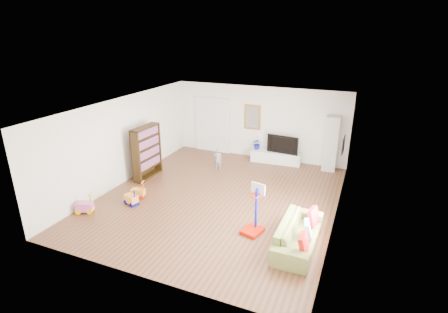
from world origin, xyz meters
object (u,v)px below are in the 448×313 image
at_px(media_console, 276,157).
at_px(basketball_hoop, 253,210).
at_px(sofa, 298,234).
at_px(bookshelf, 147,152).

xyz_separation_m(media_console, basketball_hoop, (0.71, -4.79, 0.42)).
distance_m(sofa, basketball_hoop, 1.16).
bearing_deg(basketball_hoop, media_console, 112.09).
distance_m(bookshelf, sofa, 5.75).
xyz_separation_m(bookshelf, basketball_hoop, (4.26, -1.86, -0.24)).
height_order(sofa, basketball_hoop, basketball_hoop).
relative_size(bookshelf, basketball_hoop, 1.39).
bearing_deg(sofa, bookshelf, 70.53).
height_order(bookshelf, basketball_hoop, bookshelf).
bearing_deg(bookshelf, media_console, 41.17).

